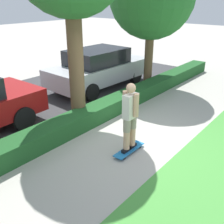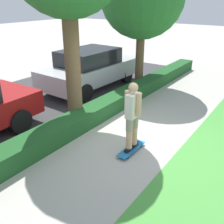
{
  "view_description": "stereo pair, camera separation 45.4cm",
  "coord_description": "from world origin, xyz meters",
  "views": [
    {
      "loc": [
        -4.62,
        -3.08,
        3.25
      ],
      "look_at": [
        -0.18,
        0.6,
        0.71
      ],
      "focal_mm": 42.0,
      "sensor_mm": 36.0,
      "label": 1
    },
    {
      "loc": [
        -4.9,
        -2.72,
        3.25
      ],
      "look_at": [
        -0.18,
        0.6,
        0.71
      ],
      "focal_mm": 42.0,
      "sensor_mm": 36.0,
      "label": 2
    }
  ],
  "objects": [
    {
      "name": "parked_car_middle",
      "position": [
        2.63,
        3.57,
        0.76
      ],
      "size": [
        4.26,
        1.85,
        1.48
      ],
      "rotation": [
        0.0,
        0.0,
        -0.03
      ],
      "color": "#B7B7BC",
      "rests_on": "ground_plane"
    },
    {
      "name": "hedge_row",
      "position": [
        0.0,
        1.6,
        0.23
      ],
      "size": [
        15.12,
        0.6,
        0.45
      ],
      "color": "#1E5123",
      "rests_on": "ground_plane"
    },
    {
      "name": "skater_person",
      "position": [
        -0.45,
        -0.13,
        0.91
      ],
      "size": [
        0.48,
        0.4,
        1.56
      ],
      "color": "black",
      "rests_on": "skateboard"
    },
    {
      "name": "ground_plane",
      "position": [
        0.0,
        0.0,
        0.0
      ],
      "size": [
        60.0,
        60.0,
        0.0
      ],
      "primitive_type": "plane",
      "color": "#ADA89E"
    },
    {
      "name": "skateboard",
      "position": [
        -0.45,
        -0.13,
        0.07
      ],
      "size": [
        0.89,
        0.24,
        0.08
      ],
      "color": "#1E6BAD",
      "rests_on": "ground_plane"
    },
    {
      "name": "street_asphalt",
      "position": [
        0.0,
        4.2,
        0.0
      ],
      "size": [
        15.12,
        5.0,
        0.01
      ],
      "color": "#38383A",
      "rests_on": "ground_plane"
    }
  ]
}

